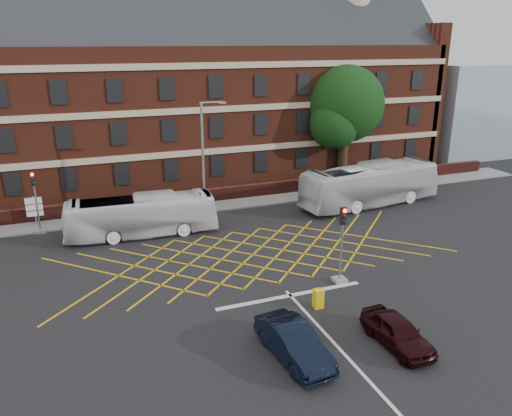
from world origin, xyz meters
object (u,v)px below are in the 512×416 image
object	(u,v)px
car_maroon	(397,332)
traffic_light_near	(341,252)
deciduous_tree	(345,110)
bus_right	(370,185)
bus_left	(141,216)
utility_cabinet	(318,299)
car_navy	(294,342)
direction_signs	(34,208)
street_lamp	(205,182)
traffic_light_far	(37,208)

from	to	relation	value
car_maroon	traffic_light_near	distance (m)	6.21
deciduous_tree	bus_right	bearing A→B (deg)	-104.12
bus_right	car_maroon	world-z (taller)	bus_right
bus_left	utility_cabinet	size ratio (longest dim) A/B	10.35
car_navy	deciduous_tree	xyz separation A→B (m)	(16.09, 23.81, 5.75)
traffic_light_near	direction_signs	size ratio (longest dim) A/B	1.94
car_navy	street_lamp	bearing A→B (deg)	80.69
car_maroon	traffic_light_far	world-z (taller)	traffic_light_far
bus_left	deciduous_tree	distance (m)	21.87
car_navy	direction_signs	distance (m)	22.86
deciduous_tree	direction_signs	xyz separation A→B (m)	(-26.50, -3.47, -5.09)
direction_signs	utility_cabinet	size ratio (longest dim) A/B	2.29
bus_right	car_maroon	size ratio (longest dim) A/B	3.09
bus_right	traffic_light_far	world-z (taller)	traffic_light_far
car_navy	traffic_light_near	bearing A→B (deg)	39.55
direction_signs	utility_cabinet	world-z (taller)	direction_signs
car_navy	car_maroon	xyz separation A→B (m)	(4.53, -0.77, -0.06)
deciduous_tree	traffic_light_near	distance (m)	21.97
car_maroon	direction_signs	distance (m)	25.88
bus_left	traffic_light_far	bearing A→B (deg)	68.50
bus_right	deciduous_tree	bearing A→B (deg)	-20.89
car_maroon	direction_signs	size ratio (longest dim) A/B	1.75
bus_right	street_lamp	world-z (taller)	street_lamp
street_lamp	traffic_light_near	bearing A→B (deg)	-70.85
bus_right	traffic_light_far	bearing A→B (deg)	76.56
bus_right	car_navy	xyz separation A→B (m)	(-14.16, -16.14, -0.94)
traffic_light_far	utility_cabinet	world-z (taller)	traffic_light_far
bus_right	traffic_light_near	distance (m)	14.04
bus_right	utility_cabinet	bearing A→B (deg)	131.95
deciduous_tree	direction_signs	size ratio (longest dim) A/B	4.74
street_lamp	direction_signs	world-z (taller)	street_lamp
traffic_light_far	deciduous_tree	bearing A→B (deg)	10.44
car_maroon	traffic_light_far	size ratio (longest dim) A/B	0.90
traffic_light_near	car_maroon	bearing A→B (deg)	-96.64
traffic_light_far	street_lamp	distance (m)	11.38
car_navy	street_lamp	distance (m)	17.47
street_lamp	utility_cabinet	distance (m)	14.36
car_maroon	street_lamp	distance (m)	18.54
traffic_light_near	street_lamp	distance (m)	12.76
bus_left	car_navy	world-z (taller)	bus_left
traffic_light_near	utility_cabinet	size ratio (longest dim) A/B	4.45
bus_right	traffic_light_near	xyz separation A→B (m)	(-8.92, -10.84, 0.11)
bus_right	traffic_light_far	xyz separation A→B (m)	(-24.29, 2.84, 0.11)
bus_left	bus_right	distance (m)	17.86
bus_right	street_lamp	xyz separation A→B (m)	(-13.09, 1.17, 1.23)
deciduous_tree	traffic_light_far	size ratio (longest dim) A/B	2.44
bus_left	traffic_light_far	size ratio (longest dim) A/B	2.33
bus_left	traffic_light_near	distance (m)	13.95
traffic_light_near	deciduous_tree	bearing A→B (deg)	59.62
car_navy	direction_signs	size ratio (longest dim) A/B	1.99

